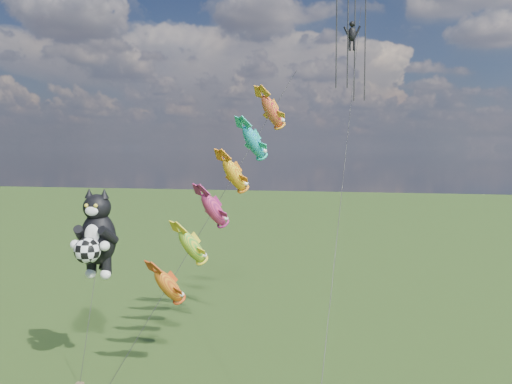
# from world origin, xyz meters

# --- Properties ---
(cat_kite_rig) EXTENTS (2.49, 4.13, 10.95)m
(cat_kite_rig) POSITION_xyz_m (4.61, 5.06, 8.19)
(cat_kite_rig) COLOR brown
(cat_kite_rig) RESTS_ON ground
(fish_windsock_rig) EXTENTS (8.49, 13.65, 18.81)m
(fish_windsock_rig) POSITION_xyz_m (11.55, 8.63, 10.57)
(fish_windsock_rig) COLOR brown
(fish_windsock_rig) RESTS_ON ground
(parafoil_rig) EXTENTS (1.95, 17.56, 24.46)m
(parafoil_rig) POSITION_xyz_m (19.32, 9.31, 20.26)
(parafoil_rig) COLOR brown
(parafoil_rig) RESTS_ON ground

